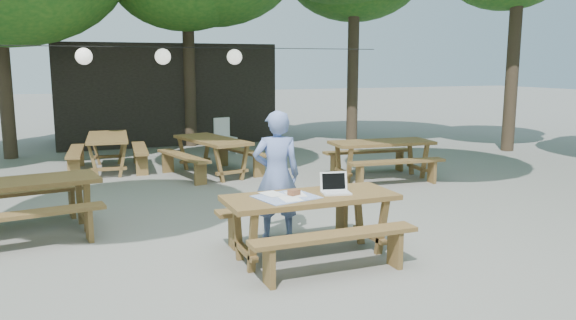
{
  "coord_description": "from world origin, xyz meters",
  "views": [
    {
      "loc": [
        -2.26,
        -6.37,
        2.25
      ],
      "look_at": [
        0.34,
        0.11,
        1.05
      ],
      "focal_mm": 35.0,
      "sensor_mm": 36.0,
      "label": 1
    }
  ],
  "objects_px": {
    "woman": "(277,175)",
    "plastic_chair": "(225,144)",
    "picnic_table_nw": "(19,208)",
    "main_picnic_table": "(310,225)"
  },
  "relations": [
    {
      "from": "main_picnic_table",
      "to": "picnic_table_nw",
      "type": "bearing_deg",
      "value": 146.26
    },
    {
      "from": "main_picnic_table",
      "to": "woman",
      "type": "distance_m",
      "value": 0.96
    },
    {
      "from": "picnic_table_nw",
      "to": "plastic_chair",
      "type": "xyz_separation_m",
      "value": [
        4.37,
        5.69,
        -0.13
      ]
    },
    {
      "from": "main_picnic_table",
      "to": "picnic_table_nw",
      "type": "relative_size",
      "value": 0.95
    },
    {
      "from": "picnic_table_nw",
      "to": "main_picnic_table",
      "type": "bearing_deg",
      "value": -41.93
    },
    {
      "from": "woman",
      "to": "plastic_chair",
      "type": "bearing_deg",
      "value": -85.94
    },
    {
      "from": "woman",
      "to": "plastic_chair",
      "type": "relative_size",
      "value": 1.86
    },
    {
      "from": "main_picnic_table",
      "to": "woman",
      "type": "bearing_deg",
      "value": 96.78
    },
    {
      "from": "woman",
      "to": "plastic_chair",
      "type": "xyz_separation_m",
      "value": [
        1.25,
        6.99,
        -0.58
      ]
    },
    {
      "from": "main_picnic_table",
      "to": "woman",
      "type": "xyz_separation_m",
      "value": [
        -0.1,
        0.85,
        0.45
      ]
    }
  ]
}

